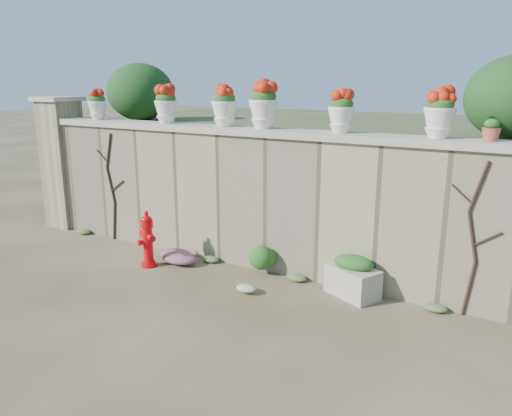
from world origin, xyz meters
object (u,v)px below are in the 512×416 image
Objects in this scene: fire_hydrant at (148,239)px; planter_box at (353,277)px; urn_pot_0 at (97,105)px; terracotta_pot at (491,131)px.

fire_hydrant reaches higher than planter_box.
urn_pot_0 reaches higher than terracotta_pot.
terracotta_pot is at bearing 36.43° from fire_hydrant.
terracotta_pot is (6.37, -0.00, -0.14)m from urn_pot_0.
urn_pot_0 reaches higher than planter_box.
planter_box is (3.08, 0.54, -0.18)m from fire_hydrant.
urn_pot_0 is 6.37m from terracotta_pot.
fire_hydrant is 3.54× the size of terracotta_pot.
urn_pot_0 is (-4.95, 0.37, 2.09)m from planter_box.
urn_pot_0 is at bearing 178.88° from fire_hydrant.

